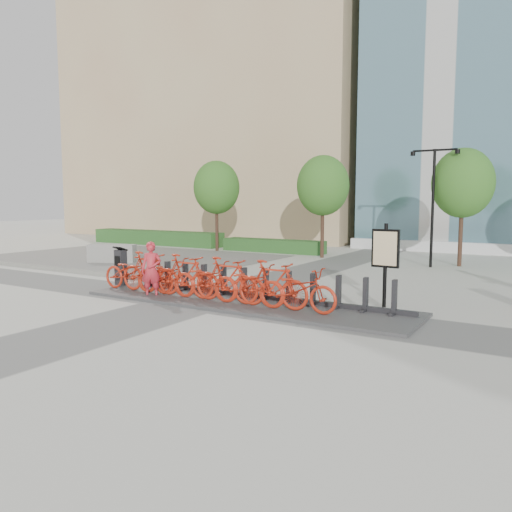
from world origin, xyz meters
The scene contains 25 objects.
ground centered at (0.00, 0.00, 0.00)m, with size 120.00×120.00×0.00m, color #B2B2A8.
tan_building centered at (-16.00, 26.00, 15.00)m, with size 26.00×16.00×30.00m, color tan.
gravel_patch centered at (-10.00, 7.00, 0.01)m, with size 14.00×14.00×0.00m, color slate.
curb centered at (-10.00, 1.90, 0.07)m, with size 14.00×0.25×0.15m, color gray.
hedge_a centered at (-14.00, 13.50, 0.45)m, with size 10.00×1.40×0.90m, color #38692A.
hedge_b centered at (-5.00, 13.20, 0.35)m, with size 6.00×1.20×0.70m, color #38692A.
tree_0 centered at (-8.00, 12.00, 3.59)m, with size 2.60×2.60×5.10m.
tree_1 centered at (-1.50, 12.00, 3.59)m, with size 2.60×2.60×5.10m.
tree_2 centered at (5.00, 12.00, 3.59)m, with size 2.60×2.60×5.10m.
streetlamp centered at (4.00, 11.00, 3.13)m, with size 2.00×0.20×5.00m.
dock_pad centered at (1.30, 0.30, 0.04)m, with size 9.60×2.40×0.08m, color #434344.
dock_rail_posts centered at (1.36, 0.77, 0.51)m, with size 8.02×0.50×0.85m, color #262528, non-canonical shape.
bike_0 centered at (-2.60, -0.05, 0.63)m, with size 0.73×2.11×1.11m, color #B22712.
bike_1 centered at (-1.88, -0.05, 0.69)m, with size 0.58×2.04×1.23m, color #B22712.
bike_2 centered at (-1.16, -0.05, 0.63)m, with size 0.73×2.11×1.11m, color #B22712.
bike_3 centered at (-0.44, -0.05, 0.69)m, with size 0.58×2.04×1.23m, color #B22712.
bike_4 centered at (0.28, -0.05, 0.63)m, with size 0.73×2.11×1.11m, color #B22712.
bike_5 centered at (1.00, -0.05, 0.69)m, with size 0.58×2.04×1.23m, color #B22712.
bike_6 centered at (1.72, -0.05, 0.63)m, with size 0.73×2.11×1.11m, color #B22712.
bike_7 centered at (2.44, -0.05, 0.69)m, with size 0.58×2.04×1.23m, color #B22712.
bike_8 centered at (3.16, -0.05, 0.63)m, with size 0.73×2.11×1.11m, color #B22712.
kiosk centered at (-3.58, 0.49, 0.69)m, with size 0.40×0.35×1.27m.
worker_red centered at (-1.46, -0.34, 0.83)m, with size 0.60×0.40×1.65m, color red.
jersey_barrier centered at (-8.97, 5.06, 0.42)m, with size 2.18×0.59×0.84m, color gray.
map_sign centered at (4.75, 1.92, 1.48)m, with size 0.74×0.15×2.24m.
Camera 1 is at (8.64, -11.04, 2.80)m, focal length 35.00 mm.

